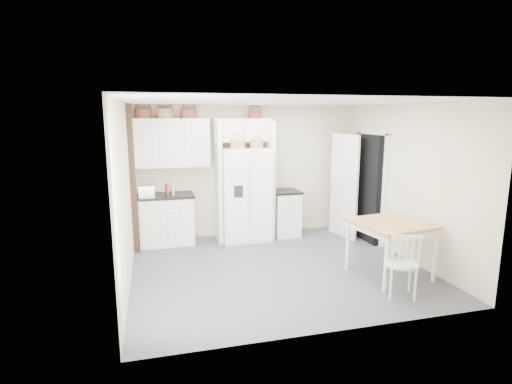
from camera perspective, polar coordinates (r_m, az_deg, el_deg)
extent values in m
plane|color=#4B4B55|center=(6.52, 3.05, -10.75)|extent=(4.50, 4.50, 0.00)
plane|color=white|center=(6.06, 3.30, 12.75)|extent=(4.50, 4.50, 0.00)
plane|color=beige|center=(8.06, -1.16, 3.02)|extent=(4.50, 0.00, 4.50)
plane|color=beige|center=(5.89, -18.19, -0.44)|extent=(0.00, 4.00, 4.00)
plane|color=beige|center=(7.16, 20.58, 1.34)|extent=(0.00, 4.00, 4.00)
cube|color=white|center=(7.73, -1.58, -0.35)|extent=(0.93, 0.75, 1.79)
cube|color=silver|center=(7.72, -12.65, -3.98)|extent=(0.99, 0.62, 0.91)
cube|color=silver|center=(8.13, 4.18, -3.09)|extent=(0.50, 0.60, 0.89)
cube|color=#A66D2D|center=(6.40, 18.55, -7.73)|extent=(1.13, 1.13, 0.84)
cube|color=silver|center=(5.74, 20.10, -9.64)|extent=(0.56, 0.54, 0.90)
cube|color=black|center=(7.61, -12.80, -0.50)|extent=(1.03, 0.66, 0.04)
cube|color=black|center=(8.03, 4.22, 0.11)|extent=(0.54, 0.64, 0.04)
cube|color=silver|center=(7.52, -15.36, 0.15)|extent=(0.28, 0.17, 0.19)
cube|color=maroon|center=(7.51, -12.62, 0.35)|extent=(0.06, 0.15, 0.21)
cube|color=beige|center=(7.51, -11.81, 0.50)|extent=(0.04, 0.17, 0.25)
cylinder|color=#572B1E|center=(7.60, -15.81, 10.72)|extent=(0.29, 0.29, 0.17)
cylinder|color=olive|center=(7.60, -12.90, 10.89)|extent=(0.30, 0.30, 0.18)
cylinder|color=#572B1E|center=(7.63, -9.61, 10.96)|extent=(0.29, 0.29, 0.17)
cylinder|color=#572B1E|center=(7.85, -0.21, 11.01)|extent=(0.24, 0.24, 0.14)
cylinder|color=olive|center=(7.47, -2.64, 6.74)|extent=(0.27, 0.27, 0.14)
cylinder|color=olive|center=(7.56, 0.09, 6.75)|extent=(0.24, 0.24, 0.13)
cube|color=silver|center=(7.62, -11.99, 6.87)|extent=(1.40, 0.34, 0.90)
cube|color=silver|center=(7.79, -1.98, 8.84)|extent=(1.12, 0.34, 0.45)
cube|color=silver|center=(7.67, -5.44, 1.43)|extent=(0.08, 0.60, 2.30)
cube|color=silver|center=(7.89, 1.89, 1.74)|extent=(0.08, 0.60, 2.30)
cube|color=black|center=(7.21, -17.17, 1.61)|extent=(0.09, 0.09, 2.60)
cube|color=black|center=(7.99, 15.83, 0.54)|extent=(0.18, 0.85, 2.05)
cube|color=white|center=(8.11, 12.44, 0.84)|extent=(0.21, 0.79, 2.05)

